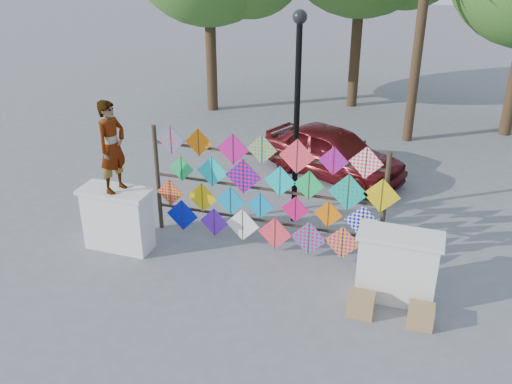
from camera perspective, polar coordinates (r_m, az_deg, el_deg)
ground at (r=10.97m, az=-0.52°, el=-7.31°), size 80.00×80.00×0.00m
parapet_left at (r=11.54m, az=-13.66°, el=-2.59°), size 1.40×0.65×1.28m
parapet_right at (r=10.03m, az=13.94°, el=-7.22°), size 1.40×0.65×1.28m
kite_rack at (r=10.96m, az=1.34°, el=-0.20°), size 4.99×0.24×2.39m
vendor_woman at (r=10.90m, az=-14.20°, el=4.41°), size 0.53×0.71×1.77m
sedan at (r=14.59m, az=7.72°, el=3.97°), size 4.08×2.95×1.29m
lamppost at (r=11.52m, az=4.14°, el=9.03°), size 0.28×0.28×4.46m
cardboard_box_near at (r=9.80m, az=10.48°, el=-10.97°), size 0.43×0.38×0.38m
cardboard_box_far at (r=9.79m, az=16.15°, el=-11.81°), size 0.41×0.38×0.35m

